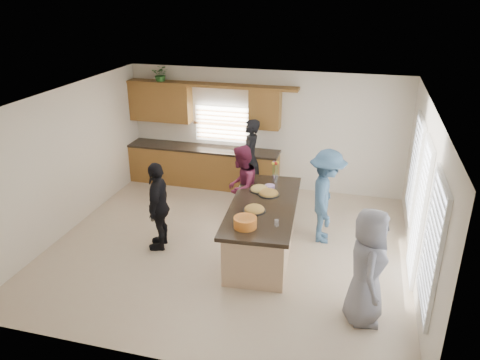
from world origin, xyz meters
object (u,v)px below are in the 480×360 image
(salad_bowl, at_px, (245,222))
(woman_right_back, at_px, (326,197))
(woman_left_mid, at_px, (241,187))
(woman_right_front, at_px, (367,267))
(woman_left_back, at_px, (250,159))
(island, at_px, (263,228))
(woman_left_front, at_px, (159,206))

(salad_bowl, xyz_separation_m, woman_right_back, (1.14, 1.61, -0.14))
(woman_left_mid, bearing_deg, woman_right_front, 52.92)
(salad_bowl, relative_size, woman_left_back, 0.21)
(salad_bowl, bearing_deg, woman_left_mid, 106.75)
(island, xyz_separation_m, woman_left_back, (-0.81, 2.32, 0.46))
(woman_right_front, bearing_deg, woman_left_mid, 41.48)
(island, bearing_deg, woman_left_back, 105.11)
(woman_left_back, height_order, woman_right_front, woman_left_back)
(woman_left_front, bearing_deg, woman_right_front, 61.67)
(woman_left_front, bearing_deg, woman_right_back, 98.66)
(woman_left_mid, distance_m, woman_left_front, 1.72)
(woman_left_back, relative_size, woman_left_front, 1.09)
(woman_left_front, bearing_deg, woman_left_mid, 122.65)
(salad_bowl, distance_m, woman_left_back, 3.32)
(island, relative_size, woman_left_mid, 1.64)
(woman_left_front, relative_size, woman_right_front, 0.94)
(island, xyz_separation_m, woman_right_front, (1.82, -1.50, 0.44))
(woman_left_front, xyz_separation_m, woman_right_back, (2.91, 1.03, 0.07))
(woman_left_back, height_order, woman_left_mid, woman_left_back)
(salad_bowl, xyz_separation_m, woman_left_back, (-0.71, 3.24, -0.13))
(woman_left_back, distance_m, woman_left_mid, 1.49)
(woman_left_back, bearing_deg, woman_right_front, 25.00)
(woman_right_back, bearing_deg, island, 119.20)
(woman_right_front, bearing_deg, island, 45.62)
(island, xyz_separation_m, woman_right_back, (1.04, 0.69, 0.46))
(woman_right_back, bearing_deg, woman_left_mid, 80.56)
(woman_left_back, bearing_deg, woman_left_front, -31.23)
(woman_left_back, relative_size, woman_right_back, 1.00)
(woman_left_mid, bearing_deg, island, 43.58)
(woman_left_back, xyz_separation_m, woman_left_mid, (0.18, -1.48, -0.06))
(island, relative_size, woman_right_back, 1.53)
(woman_left_front, xyz_separation_m, woman_right_front, (3.69, -1.16, 0.05))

